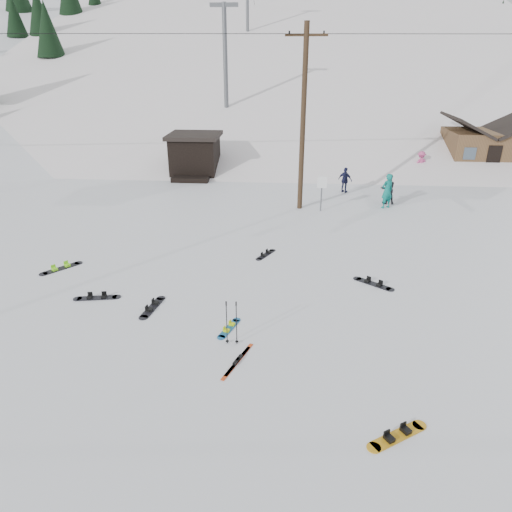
# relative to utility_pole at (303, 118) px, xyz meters

# --- Properties ---
(ground) EXTENTS (200.00, 200.00, 0.00)m
(ground) POSITION_rel_utility_pole_xyz_m (-2.00, -14.00, -4.68)
(ground) COLOR white
(ground) RESTS_ON ground
(ski_slope) EXTENTS (60.00, 85.24, 65.97)m
(ski_slope) POSITION_rel_utility_pole_xyz_m (-2.00, 41.00, -16.68)
(ski_slope) COLOR white
(ski_slope) RESTS_ON ground
(ridge_left) EXTENTS (47.54, 95.03, 58.38)m
(ridge_left) POSITION_rel_utility_pole_xyz_m (-38.00, 34.00, -15.68)
(ridge_left) COLOR white
(ridge_left) RESTS_ON ground
(treeline_crest) EXTENTS (50.00, 6.00, 10.00)m
(treeline_crest) POSITION_rel_utility_pole_xyz_m (-2.00, 72.00, -4.68)
(treeline_crest) COLOR black
(treeline_crest) RESTS_ON ski_slope
(utility_pole) EXTENTS (2.00, 0.26, 9.00)m
(utility_pole) POSITION_rel_utility_pole_xyz_m (0.00, 0.00, 0.00)
(utility_pole) COLOR #3A2819
(utility_pole) RESTS_ON ground
(trail_sign) EXTENTS (0.50, 0.09, 1.85)m
(trail_sign) POSITION_rel_utility_pole_xyz_m (1.10, -0.42, -3.41)
(trail_sign) COLOR #595B60
(trail_sign) RESTS_ON ground
(lift_hut) EXTENTS (3.40, 4.10, 2.75)m
(lift_hut) POSITION_rel_utility_pole_xyz_m (-7.00, 6.94, -3.32)
(lift_hut) COLOR black
(lift_hut) RESTS_ON ground
(lift_tower_near) EXTENTS (2.20, 0.36, 8.00)m
(lift_tower_near) POSITION_rel_utility_pole_xyz_m (-6.00, 16.00, 3.18)
(lift_tower_near) COLOR #595B60
(lift_tower_near) RESTS_ON ski_slope
(cabin) EXTENTS (5.39, 4.40, 3.77)m
(cabin) POSITION_rel_utility_pole_xyz_m (13.00, 10.00, -3.20)
(cabin) COLOR brown
(cabin) RESTS_ON ground
(hero_snowboard) EXTENTS (0.59, 1.23, 0.09)m
(hero_snowboard) POSITION_rel_utility_pole_xyz_m (-2.28, -11.99, -4.66)
(hero_snowboard) COLOR #1965A4
(hero_snowboard) RESTS_ON ground
(hero_skis) EXTENTS (0.71, 1.67, 0.09)m
(hero_skis) POSITION_rel_utility_pole_xyz_m (-1.85, -13.57, -4.65)
(hero_skis) COLOR #AD3511
(hero_skis) RESTS_ON ground
(ski_poles) EXTENTS (0.38, 0.10, 1.37)m
(ski_poles) POSITION_rel_utility_pole_xyz_m (-2.10, -12.74, -3.98)
(ski_poles) COLOR black
(ski_poles) RESTS_ON ground
(board_scatter_a) EXTENTS (1.57, 0.52, 0.11)m
(board_scatter_a) POSITION_rel_utility_pole_xyz_m (-7.00, -10.46, -4.65)
(board_scatter_a) COLOR black
(board_scatter_a) RESTS_ON ground
(board_scatter_b) EXTENTS (0.52, 1.55, 0.11)m
(board_scatter_b) POSITION_rel_utility_pole_xyz_m (-4.94, -10.95, -4.65)
(board_scatter_b) COLOR black
(board_scatter_b) RESTS_ON ground
(board_scatter_c) EXTENTS (1.21, 1.38, 0.12)m
(board_scatter_c) POSITION_rel_utility_pole_xyz_m (-9.30, -8.29, -4.65)
(board_scatter_c) COLOR black
(board_scatter_c) RESTS_ON ground
(board_scatter_d) EXTENTS (1.35, 1.08, 0.11)m
(board_scatter_d) POSITION_rel_utility_pole_xyz_m (2.54, -8.73, -4.65)
(board_scatter_d) COLOR black
(board_scatter_d) RESTS_ON ground
(board_scatter_e) EXTENTS (1.43, 1.02, 0.11)m
(board_scatter_e) POSITION_rel_utility_pole_xyz_m (1.90, -15.95, -4.65)
(board_scatter_e) COLOR orange
(board_scatter_e) RESTS_ON ground
(board_scatter_f) EXTENTS (0.77, 1.21, 0.09)m
(board_scatter_f) POSITION_rel_utility_pole_xyz_m (-1.48, -6.40, -4.66)
(board_scatter_f) COLOR black
(board_scatter_f) RESTS_ON ground
(skier_teal) EXTENTS (0.81, 0.71, 1.86)m
(skier_teal) POSITION_rel_utility_pole_xyz_m (4.61, 0.39, -3.75)
(skier_teal) COLOR #0B7168
(skier_teal) RESTS_ON ground
(skier_dark) EXTENTS (0.85, 0.69, 1.64)m
(skier_dark) POSITION_rel_utility_pole_xyz_m (4.81, 1.17, -3.86)
(skier_dark) COLOR black
(skier_dark) RESTS_ON ground
(skier_pink) EXTENTS (1.18, 0.91, 1.61)m
(skier_pink) POSITION_rel_utility_pole_xyz_m (8.27, 7.96, -3.87)
(skier_pink) COLOR #C54582
(skier_pink) RESTS_ON ground
(skier_navy) EXTENTS (0.94, 0.78, 1.50)m
(skier_navy) POSITION_rel_utility_pole_xyz_m (2.71, 3.24, -3.93)
(skier_navy) COLOR #171839
(skier_navy) RESTS_ON ground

